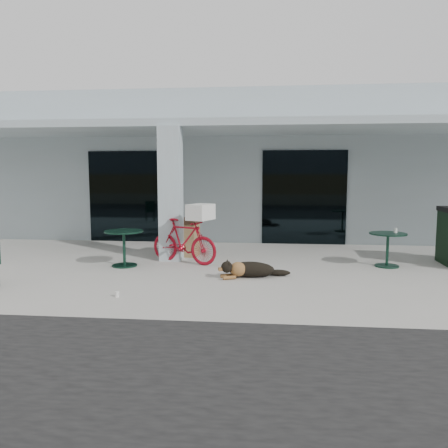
# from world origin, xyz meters

# --- Properties ---
(ground) EXTENTS (80.00, 80.00, 0.00)m
(ground) POSITION_xyz_m (0.00, 0.00, 0.00)
(ground) COLOR #AAA7A0
(ground) RESTS_ON ground
(building) EXTENTS (22.00, 7.00, 4.50)m
(building) POSITION_xyz_m (0.00, 8.50, 2.25)
(building) COLOR #A1B2B6
(building) RESTS_ON ground
(storefront_glass_left) EXTENTS (2.80, 0.06, 2.70)m
(storefront_glass_left) POSITION_xyz_m (-3.20, 4.98, 1.35)
(storefront_glass_left) COLOR black
(storefront_glass_left) RESTS_ON ground
(storefront_glass_right) EXTENTS (2.40, 0.06, 2.70)m
(storefront_glass_right) POSITION_xyz_m (1.80, 4.98, 1.35)
(storefront_glass_right) COLOR black
(storefront_glass_right) RESTS_ON ground
(column) EXTENTS (0.50, 0.50, 3.12)m
(column) POSITION_xyz_m (-1.50, 2.30, 1.56)
(column) COLOR #A1B2B6
(column) RESTS_ON ground
(overhang) EXTENTS (22.00, 2.80, 0.18)m
(overhang) POSITION_xyz_m (0.00, 3.60, 3.21)
(overhang) COLOR #A1B2B6
(overhang) RESTS_ON column
(bicycle) EXTENTS (1.75, 1.09, 1.02)m
(bicycle) POSITION_xyz_m (-1.13, 1.90, 0.51)
(bicycle) COLOR maroon
(bicycle) RESTS_ON ground
(laundry_basket) EXTENTS (0.62, 0.71, 0.35)m
(laundry_basket) POSITION_xyz_m (-0.71, 1.73, 1.19)
(laundry_basket) COLOR white
(laundry_basket) RESTS_ON bicycle
(dog) EXTENTS (1.12, 0.74, 0.36)m
(dog) POSITION_xyz_m (0.45, 0.70, 0.18)
(dog) COLOR black
(dog) RESTS_ON ground
(cup_near_dog) EXTENTS (0.08, 0.08, 0.09)m
(cup_near_dog) POSITION_xyz_m (-1.70, -0.91, 0.05)
(cup_near_dog) COLOR white
(cup_near_dog) RESTS_ON ground
(cafe_table_near) EXTENTS (1.07, 1.07, 0.79)m
(cafe_table_near) POSITION_xyz_m (-2.37, 1.46, 0.40)
(cafe_table_near) COLOR #123426
(cafe_table_near) RESTS_ON ground
(cafe_table_far) EXTENTS (0.98, 0.98, 0.75)m
(cafe_table_far) POSITION_xyz_m (3.39, 2.00, 0.37)
(cafe_table_far) COLOR #123426
(cafe_table_far) RESTS_ON ground
(cup_on_table) EXTENTS (0.09, 0.09, 0.10)m
(cup_on_table) POSITION_xyz_m (3.56, 2.06, 0.80)
(cup_on_table) COLOR white
(cup_on_table) RESTS_ON cafe_table_far
(trash_receptacle) EXTENTS (0.63, 0.63, 0.94)m
(trash_receptacle) POSITION_xyz_m (-1.20, 2.80, 0.47)
(trash_receptacle) COLOR olive
(trash_receptacle) RESTS_ON ground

